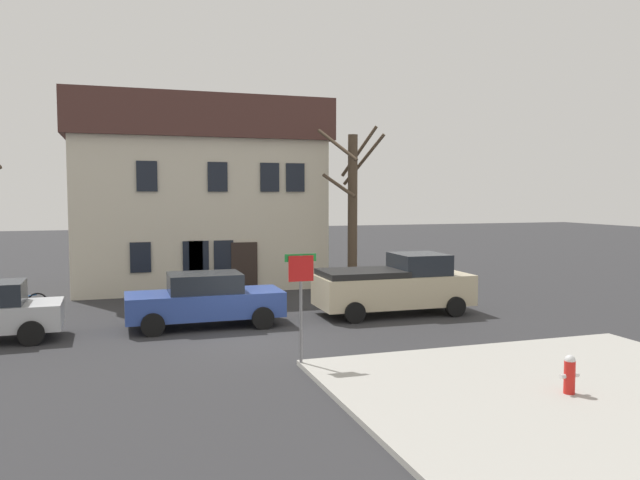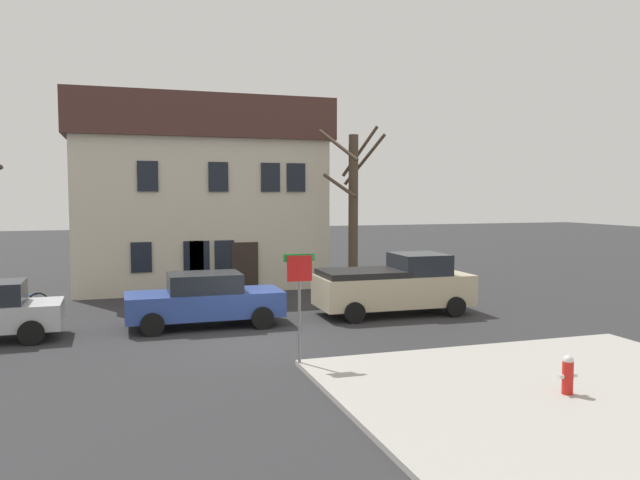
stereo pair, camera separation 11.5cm
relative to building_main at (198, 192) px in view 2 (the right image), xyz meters
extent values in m
plane|color=#2D2D30|center=(0.03, -11.80, -4.17)|extent=(120.00, 120.00, 0.00)
cube|color=#A8A59E|center=(5.21, -18.62, -4.11)|extent=(9.26, 8.16, 0.12)
cube|color=beige|center=(0.00, 0.01, -0.97)|extent=(10.50, 6.39, 6.40)
cube|color=#4C2D28|center=(0.00, 0.01, 3.11)|extent=(11.00, 6.89, 1.78)
cube|color=#2D231E|center=(1.52, -3.24, -3.12)|extent=(1.10, 0.12, 2.10)
cube|color=black|center=(-2.63, -3.23, -2.57)|extent=(0.80, 0.08, 1.20)
cube|color=black|center=(-0.59, -3.23, -2.57)|extent=(0.80, 0.08, 1.20)
cube|color=black|center=(-0.35, -3.23, -2.57)|extent=(0.80, 0.08, 1.20)
cube|color=black|center=(0.66, -3.23, -2.57)|extent=(0.80, 0.08, 1.20)
cube|color=black|center=(-2.32, -3.23, 0.63)|extent=(0.80, 0.08, 1.20)
cube|color=black|center=(0.45, -3.23, 0.63)|extent=(0.80, 0.08, 1.20)
cube|color=black|center=(2.63, -3.23, 0.63)|extent=(0.80, 0.08, 1.20)
cube|color=black|center=(3.74, -3.23, 0.63)|extent=(0.80, 0.08, 1.20)
cylinder|color=#4C3D2D|center=(5.83, -4.56, -0.90)|extent=(0.40, 0.40, 6.54)
cylinder|color=#4C3D2D|center=(5.08, -4.96, 0.27)|extent=(0.96, 1.63, 1.02)
cylinder|color=#4C3D2D|center=(4.98, -5.06, 1.89)|extent=(1.16, 1.84, 1.39)
cylinder|color=#4C3D2D|center=(6.57, -3.95, 1.38)|extent=(1.39, 1.64, 2.14)
cylinder|color=#4C3D2D|center=(6.34, -3.98, 1.73)|extent=(1.32, 1.20, 2.12)
cylinder|color=black|center=(-5.75, -8.76, -3.83)|extent=(0.68, 0.23, 0.68)
cylinder|color=black|center=(-5.72, -10.49, -3.83)|extent=(0.68, 0.23, 0.68)
cube|color=#2D4799|center=(-0.93, -9.49, -3.47)|extent=(4.75, 1.81, 0.76)
cube|color=#1E232B|center=(-0.93, -9.49, -2.80)|extent=(2.18, 1.59, 0.58)
cylinder|color=black|center=(0.69, -8.59, -3.83)|extent=(0.68, 0.22, 0.68)
cylinder|color=black|center=(0.69, -10.39, -3.83)|extent=(0.68, 0.22, 0.68)
cylinder|color=black|center=(-2.54, -8.58, -3.83)|extent=(0.68, 0.22, 0.68)
cylinder|color=black|center=(-2.54, -10.39, -3.83)|extent=(0.68, 0.22, 0.68)
cube|color=#C6B793|center=(5.46, -9.44, -3.34)|extent=(5.31, 2.19, 1.03)
cube|color=#1E232B|center=(6.41, -9.45, -2.47)|extent=(1.72, 1.87, 0.70)
cube|color=black|center=(4.30, -9.42, -2.72)|extent=(2.78, 2.06, 0.20)
cylinder|color=black|center=(7.27, -8.42, -3.83)|extent=(0.68, 0.23, 0.68)
cylinder|color=black|center=(7.24, -10.52, -3.83)|extent=(0.68, 0.23, 0.68)
cylinder|color=black|center=(3.69, -8.36, -3.83)|extent=(0.68, 0.23, 0.68)
cylinder|color=black|center=(3.65, -10.45, -3.83)|extent=(0.68, 0.23, 0.68)
cylinder|color=red|center=(5.06, -18.61, -3.73)|extent=(0.22, 0.22, 0.66)
sphere|color=silver|center=(5.06, -18.61, -3.38)|extent=(0.21, 0.21, 0.21)
cylinder|color=silver|center=(4.90, -18.61, -3.69)|extent=(0.10, 0.09, 0.09)
cylinder|color=silver|center=(5.22, -18.61, -3.69)|extent=(0.10, 0.09, 0.09)
cylinder|color=slate|center=(0.62, -14.78, -2.85)|extent=(0.07, 0.07, 2.65)
cube|color=red|center=(0.62, -14.80, -1.82)|extent=(0.60, 0.03, 0.60)
cube|color=#1E8C38|center=(0.62, -14.76, -1.57)|extent=(0.76, 0.02, 0.18)
torus|color=black|center=(-6.13, -5.54, -3.82)|extent=(0.71, 0.17, 0.71)
torus|color=black|center=(-7.15, -5.36, -3.82)|extent=(0.71, 0.17, 0.71)
cylinder|color=#1E4C8C|center=(-6.64, -5.45, -3.60)|extent=(0.99, 0.21, 0.19)
cylinder|color=#1E4C8C|center=(-6.84, -5.42, -3.37)|extent=(0.09, 0.05, 0.45)
camera|label=1|loc=(-3.37, -28.53, -0.11)|focal=34.69mm
camera|label=2|loc=(-3.26, -28.56, -0.11)|focal=34.69mm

